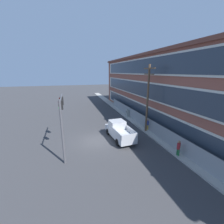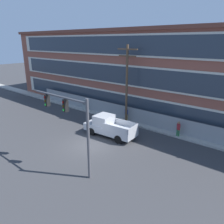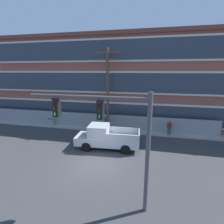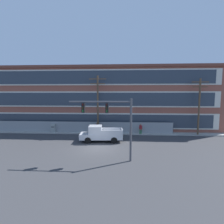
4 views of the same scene
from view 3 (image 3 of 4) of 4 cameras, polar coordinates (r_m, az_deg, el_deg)
ground_plane at (r=13.18m, az=-5.29°, el=-16.78°), size 160.00×160.00×0.00m
sidewalk_building_side at (r=19.84m, az=1.53°, el=-5.81°), size 80.00×1.69×0.16m
brick_mill_building at (r=25.35m, az=-1.91°, el=10.59°), size 45.00×11.15×10.69m
chain_link_fence at (r=20.47m, az=-7.89°, el=-2.80°), size 27.97×0.06×1.84m
traffic_signal_mast at (r=7.93m, az=-0.35°, el=-5.00°), size 5.74×0.43×5.77m
pickup_truck_silver at (r=15.26m, az=-2.00°, el=-8.31°), size 5.62×2.36×2.07m
utility_pole_near_corner at (r=18.50m, az=-1.44°, el=8.19°), size 2.59×0.26×8.88m
electrical_cabinet at (r=22.33m, az=-19.29°, el=-2.64°), size 0.69×0.48×1.44m
pedestrian_near_cabinet at (r=19.79m, az=-1.80°, el=-3.13°), size 0.42×0.27×1.69m
pedestrian_by_fence at (r=18.74m, az=18.21°, el=-4.78°), size 0.43×0.46×1.69m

